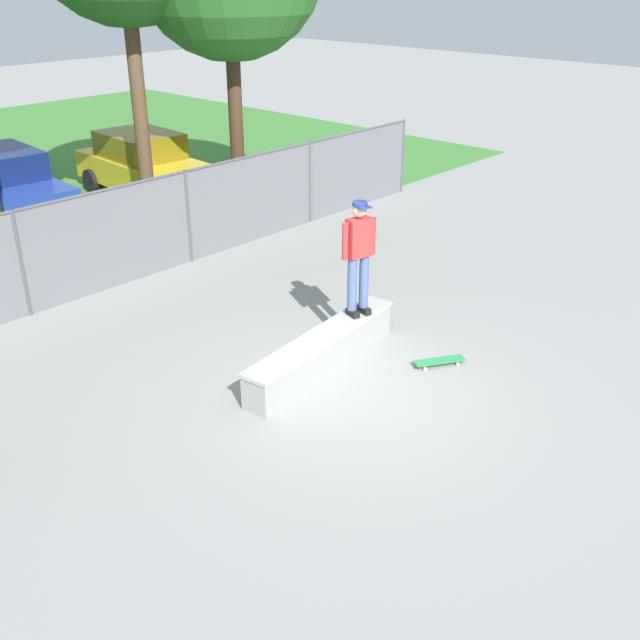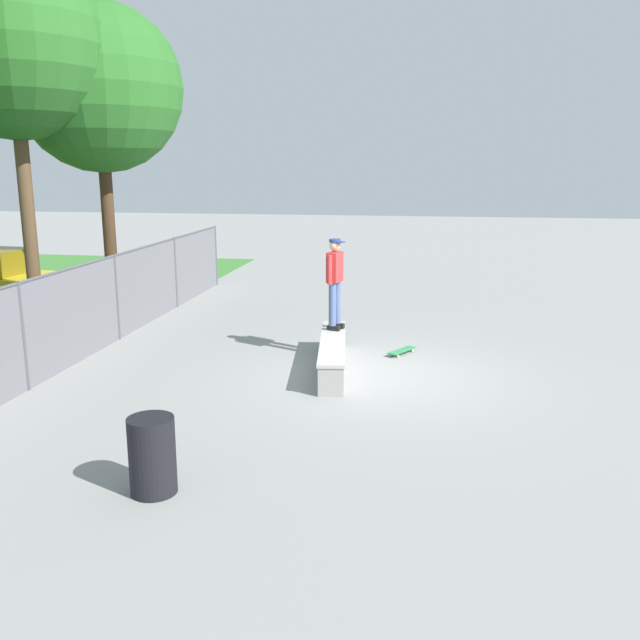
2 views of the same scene
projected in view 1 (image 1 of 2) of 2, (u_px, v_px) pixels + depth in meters
ground_plane at (354, 396)px, 10.72m from camera, size 80.00×80.00×0.00m
concrete_ledge at (323, 351)px, 11.36m from camera, size 3.33×0.88×0.57m
skateboarder at (359, 253)px, 11.46m from camera, size 0.58×0.37×1.84m
skateboard at (439, 361)px, 11.52m from camera, size 0.79×0.59×0.09m
chainlink_fence at (111, 234)px, 13.94m from camera, size 18.00×0.07×1.92m
car_blue at (4, 185)px, 17.77m from camera, size 2.24×4.32×1.66m
car_yellow at (144, 165)px, 19.59m from camera, size 2.24×4.32×1.66m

